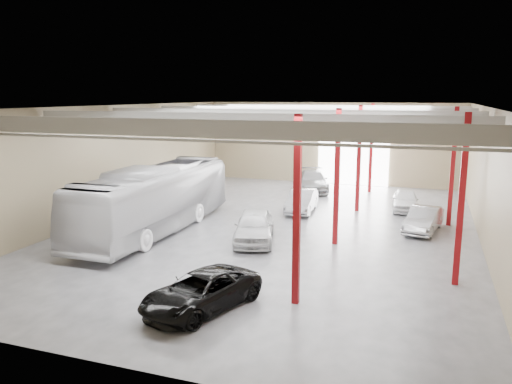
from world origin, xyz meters
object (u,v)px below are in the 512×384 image
Objects in this scene: car_row_b at (302,201)px; car_right_near at (424,220)px; car_row_c at (313,181)px; car_right_far at (405,200)px; black_sedan at (201,291)px; car_row_a at (254,226)px; coach_bus at (155,199)px.

car_row_b is 8.13m from car_right_near.
car_row_c reaches higher than car_right_near.
car_row_b is 1.09× the size of car_right_far.
car_right_near is at bearing 80.29° from black_sedan.
black_sedan is at bearing -92.66° from car_row_b.
car_row_a is 15.00m from car_row_c.
black_sedan is 0.98× the size of car_row_a.
car_row_c is 1.35× the size of car_right_far.
car_row_a is at bearing 115.48° from black_sedan.
coach_bus is 11.29m from black_sedan.
black_sedan is 16.16m from car_row_b.
coach_bus is 2.76× the size of black_sedan.
car_row_a reaches higher than car_right_far.
car_row_b reaches higher than car_right_near.
car_row_c is at bearing 111.93° from black_sedan.
car_right_far is (7.46, -4.80, -0.10)m from car_row_c.
coach_bus is at bearing 163.42° from car_row_a.
car_row_b reaches higher than black_sedan.
car_right_far is at bearing 114.47° from car_right_near.
car_right_near is (14.39, 4.90, -1.17)m from coach_bus.
coach_bus reaches higher than car_right_far.
black_sedan is at bearing -98.78° from car_row_a.
car_right_far reaches higher than car_right_near.
car_right_far is at bearing -50.28° from car_row_c.
black_sedan is 15.52m from car_right_near.
car_right_far is (7.15, 10.20, -0.14)m from car_row_a.
car_row_b is at bearing 172.92° from car_right_near.
car_right_near is (8.73, -10.00, -0.10)m from car_row_c.
coach_bus is 15.25m from car_right_near.
car_row_c reaches higher than car_row_b.
car_right_near is at bearing -66.43° from car_row_c.
car_row_a is at bearing -138.44° from car_right_near.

